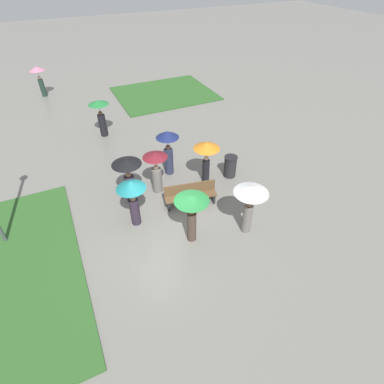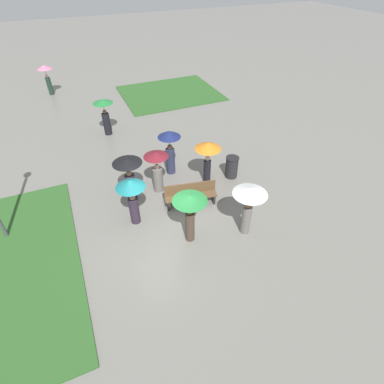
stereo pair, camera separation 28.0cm
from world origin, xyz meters
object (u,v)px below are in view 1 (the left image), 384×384
at_px(crowd_person_green, 192,208).
at_px(lone_walker_far_path, 100,113).
at_px(crowd_person_orange, 207,152).
at_px(crowd_person_navy, 168,146).
at_px(crowd_person_black, 128,173).
at_px(park_bench, 190,194).
at_px(lone_walker_mid_plaza, 39,75).
at_px(crowd_person_white, 250,198).
at_px(crowd_person_maroon, 156,168).
at_px(crowd_person_teal, 132,194).
at_px(trash_bin, 230,166).

bearing_deg(crowd_person_green, lone_walker_far_path, -166.20).
height_order(crowd_person_orange, lone_walker_far_path, lone_walker_far_path).
distance_m(crowd_person_navy, crowd_person_black, 2.32).
xyz_separation_m(park_bench, crowd_person_black, (-1.98, 1.14, 0.83)).
distance_m(crowd_person_black, lone_walker_mid_plaza, 13.10).
bearing_deg(crowd_person_white, crowd_person_maroon, -57.93).
bearing_deg(lone_walker_far_path, crowd_person_black, -173.54).
bearing_deg(lone_walker_far_path, park_bench, -157.11).
height_order(crowd_person_black, crowd_person_orange, crowd_person_black).
bearing_deg(crowd_person_maroon, crowd_person_white, -53.99).
relative_size(crowd_person_black, lone_walker_mid_plaza, 1.00).
height_order(crowd_person_white, crowd_person_teal, crowd_person_white).
bearing_deg(crowd_person_white, trash_bin, -109.47).
xyz_separation_m(trash_bin, lone_walker_mid_plaza, (-6.54, 13.09, 0.89)).
distance_m(trash_bin, lone_walker_mid_plaza, 14.66).
bearing_deg(crowd_person_maroon, park_bench, -51.11).
bearing_deg(crowd_person_orange, park_bench, -92.77).
bearing_deg(crowd_person_maroon, lone_walker_far_path, 104.94).
bearing_deg(crowd_person_green, crowd_person_teal, -129.77).
bearing_deg(trash_bin, park_bench, -157.67).
bearing_deg(crowd_person_black, lone_walker_mid_plaza, -99.99).
height_order(crowd_person_white, crowd_person_black, crowd_person_white).
xyz_separation_m(crowd_person_green, crowd_person_orange, (1.93, 2.71, 0.01)).
xyz_separation_m(crowd_person_green, crowd_person_white, (1.88, -0.44, 0.04)).
height_order(park_bench, crowd_person_maroon, crowd_person_maroon).
distance_m(park_bench, crowd_person_navy, 2.44).
height_order(crowd_person_teal, lone_walker_far_path, lone_walker_far_path).
xyz_separation_m(crowd_person_green, lone_walker_far_path, (-1.07, 8.57, -0.17)).
relative_size(crowd_person_white, crowd_person_maroon, 1.08).
distance_m(park_bench, crowd_person_green, 2.05).
bearing_deg(park_bench, lone_walker_far_path, 115.75).
bearing_deg(crowd_person_black, park_bench, 130.31).
bearing_deg(lone_walker_far_path, crowd_person_navy, -150.09).
bearing_deg(crowd_person_navy, trash_bin, 135.72).
height_order(crowd_person_teal, lone_walker_mid_plaza, lone_walker_mid_plaza).
relative_size(crowd_person_orange, lone_walker_far_path, 0.98).
relative_size(trash_bin, crowd_person_green, 0.50).
bearing_deg(trash_bin, lone_walker_mid_plaza, 116.54).
distance_m(crowd_person_teal, lone_walker_far_path, 7.04).
xyz_separation_m(crowd_person_maroon, crowd_person_black, (-1.13, -0.16, 0.18)).
xyz_separation_m(crowd_person_white, crowd_person_orange, (0.05, 3.15, -0.03)).
xyz_separation_m(trash_bin, crowd_person_black, (-4.30, 0.19, 0.83)).
bearing_deg(park_bench, crowd_person_black, 161.32).
distance_m(crowd_person_black, lone_walker_far_path, 5.77).
xyz_separation_m(crowd_person_maroon, lone_walker_far_path, (-0.94, 5.61, 0.14)).
xyz_separation_m(crowd_person_green, crowd_person_teal, (-1.47, 1.55, -0.07)).
distance_m(park_bench, crowd_person_teal, 2.37).
relative_size(crowd_person_maroon, crowd_person_teal, 0.97).
height_order(lone_walker_far_path, lone_walker_mid_plaza, lone_walker_mid_plaza).
bearing_deg(trash_bin, crowd_person_green, -139.38).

